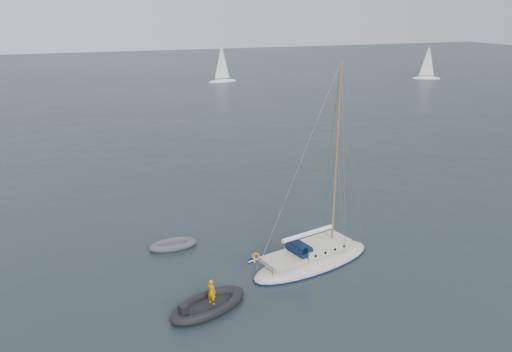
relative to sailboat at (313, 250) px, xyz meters
name	(u,v)px	position (x,y,z in m)	size (l,w,h in m)	color
ground	(292,245)	(-0.13, 2.62, -0.89)	(300.00, 300.00, 0.00)	black
sailboat	(313,250)	(0.00, 0.00, 0.00)	(8.26, 2.48, 11.76)	silver
dinghy	(173,245)	(-7.01, 4.77, -0.71)	(2.94, 1.33, 0.42)	#4E4E53
rib	(208,305)	(-6.71, -2.27, -0.64)	(4.23, 1.92, 1.53)	black
distant_yacht_b	(428,63)	(56.34, 61.87, 2.28)	(5.60, 2.99, 7.42)	white
distant_yacht_c	(222,64)	(16.04, 71.99, 2.47)	(5.93, 3.16, 7.85)	white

